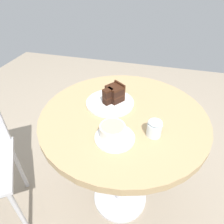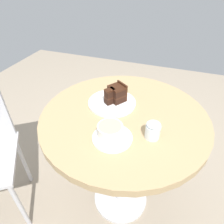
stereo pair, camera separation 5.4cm
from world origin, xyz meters
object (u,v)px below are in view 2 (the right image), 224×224
(napkin, at_px, (113,101))
(cake_slice, at_px, (116,94))
(teaspoon, at_px, (109,128))
(coffee_cup, at_px, (110,131))
(fork, at_px, (113,96))
(sugar_pot, at_px, (153,130))
(saucer, at_px, (112,138))
(cake_plate, at_px, (112,103))

(napkin, bearing_deg, cake_slice, -111.45)
(teaspoon, height_order, napkin, teaspoon)
(cake_slice, bearing_deg, coffee_cup, -166.62)
(cake_slice, height_order, fork, cake_slice)
(fork, bearing_deg, cake_slice, -109.11)
(fork, bearing_deg, sugar_pot, -102.15)
(teaspoon, height_order, sugar_pot, sugar_pot)
(coffee_cup, height_order, teaspoon, coffee_cup)
(cake_slice, bearing_deg, fork, 41.31)
(saucer, xyz_separation_m, cake_plate, (0.23, 0.08, 0.00))
(saucer, height_order, cake_plate, cake_plate)
(teaspoon, height_order, cake_plate, teaspoon)
(teaspoon, distance_m, napkin, 0.22)
(napkin, height_order, sugar_pot, sugar_pot)
(coffee_cup, height_order, cake_slice, cake_slice)
(saucer, bearing_deg, napkin, 18.36)
(saucer, distance_m, teaspoon, 0.05)
(cake_slice, xyz_separation_m, fork, (0.03, 0.02, -0.04))
(saucer, relative_size, napkin, 0.91)
(sugar_pot, bearing_deg, napkin, 50.45)
(teaspoon, xyz_separation_m, sugar_pot, (0.02, -0.18, 0.03))
(teaspoon, height_order, cake_slice, cake_slice)
(teaspoon, relative_size, cake_plate, 0.37)
(teaspoon, xyz_separation_m, napkin, (0.21, 0.06, -0.01))
(napkin, bearing_deg, teaspoon, -165.16)
(fork, relative_size, napkin, 0.73)
(sugar_pot, bearing_deg, coffee_cup, 110.64)
(coffee_cup, height_order, sugar_pot, sugar_pot)
(napkin, bearing_deg, coffee_cup, -163.06)
(saucer, relative_size, fork, 1.26)
(teaspoon, distance_m, cake_plate, 0.19)
(teaspoon, relative_size, cake_slice, 0.77)
(saucer, xyz_separation_m, fork, (0.27, 0.09, 0.01))
(napkin, relative_size, sugar_pot, 2.34)
(coffee_cup, height_order, fork, coffee_cup)
(coffee_cup, distance_m, teaspoon, 0.05)
(teaspoon, relative_size, fork, 0.68)
(cake_slice, height_order, sugar_pot, cake_slice)
(teaspoon, distance_m, cake_slice, 0.21)
(coffee_cup, bearing_deg, cake_slice, 13.38)
(saucer, height_order, fork, fork)
(teaspoon, bearing_deg, saucer, -114.84)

